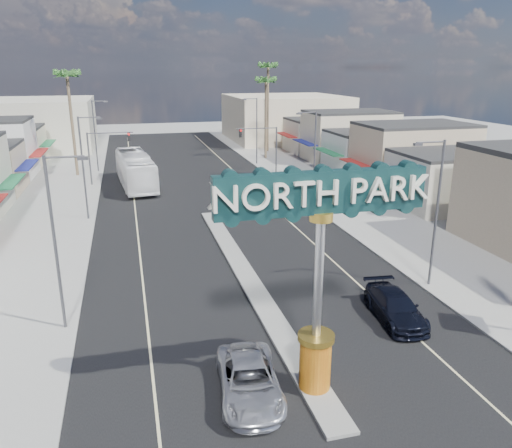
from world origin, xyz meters
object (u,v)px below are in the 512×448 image
streetlight_l_far (96,132)px  streetlight_r_near (435,207)px  gateway_sign (320,258)px  traffic_signal_right (262,142)px  suv_left (249,380)px  palm_left_far (67,80)px  city_bus (135,170)px  streetlight_r_mid (313,153)px  suv_right (395,307)px  streetlight_r_far (256,128)px  palm_right_far (268,71)px  traffic_signal_left (105,148)px  streetlight_l_mid (85,163)px  palm_right_mid (266,84)px  car_parked_right (277,202)px  streetlight_l_near (58,236)px

streetlight_l_far → streetlight_r_near: bearing=-63.6°
gateway_sign → traffic_signal_right: 43.04m
suv_left → palm_left_far: bearing=108.6°
streetlight_l_far → city_bus: 11.05m
streetlight_r_mid → suv_left: (-13.17, -27.73, -4.34)m
suv_left → suv_right: (9.08, 4.38, 0.01)m
streetlight_r_far → traffic_signal_right: bearing=-98.9°
gateway_sign → palm_right_far: (15.00, 60.02, 6.46)m
traffic_signal_left → suv_left: traffic_signal_left is taller
streetlight_r_mid → city_bus: (-16.50, 12.36, -3.18)m
streetlight_l_mid → palm_right_mid: palm_right_mid is taller
suv_right → traffic_signal_left: bearing=118.4°
streetlight_r_near → suv_left: streetlight_r_near is taller
car_parked_right → suv_left: bearing=-109.6°
palm_left_far → car_parked_right: bearing=-47.9°
palm_left_far → palm_right_mid: bearing=13.0°
streetlight_r_far → palm_right_mid: bearing=57.3°
traffic_signal_left → city_bus: bearing=-27.6°
traffic_signal_left → suv_left: (6.45, -41.72, -3.54)m
streetlight_l_mid → palm_right_far: (25.43, 32.00, 7.32)m
streetlight_r_near → suv_left: bearing=-149.6°
streetlight_l_near → city_bus: size_ratio=0.67×
streetlight_l_mid → streetlight_r_near: (20.87, -20.00, 0.00)m
traffic_signal_left → streetlight_l_near: streetlight_l_near is taller
suv_left → city_bus: size_ratio=0.39×
traffic_signal_left → streetlight_l_near: bearing=-92.1°
streetlight_l_mid → palm_right_mid: bearing=48.0°
gateway_sign → suv_left: 5.88m
streetlight_r_mid → palm_right_mid: 26.71m
streetlight_r_near → streetlight_r_far: 42.00m
streetlight_l_far → streetlight_r_mid: same height
palm_left_far → suv_left: (10.27, -47.73, -10.77)m
streetlight_l_far → palm_right_mid: (23.43, 4.00, 5.54)m
car_parked_right → streetlight_l_near: bearing=-132.7°
traffic_signal_right → streetlight_r_near: streetlight_r_near is taller
streetlight_l_far → palm_right_mid: bearing=9.7°
streetlight_l_far → traffic_signal_left: bearing=-81.1°
palm_right_far → suv_right: (-8.65, -55.35, -11.64)m
streetlight_r_mid → palm_right_mid: size_ratio=0.74×
traffic_signal_left → streetlight_r_near: streetlight_r_near is taller
traffic_signal_left → city_bus: (3.11, -1.63, -2.39)m
streetlight_r_near → traffic_signal_right: bearing=92.1°
streetlight_l_mid → palm_left_far: palm_left_far is taller
traffic_signal_left → palm_left_far: bearing=122.4°
streetlight_l_near → streetlight_l_far: (0.00, 42.00, 0.00)m
streetlight_l_mid → car_parked_right: 17.42m
streetlight_l_far → suv_right: bearing=-69.7°
streetlight_r_near → car_parked_right: streetlight_r_near is taller
palm_right_far → streetlight_l_far: bearing=-158.5°
streetlight_l_mid → palm_right_mid: size_ratio=0.74×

